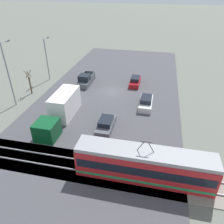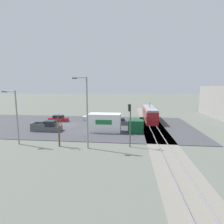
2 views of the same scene
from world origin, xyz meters
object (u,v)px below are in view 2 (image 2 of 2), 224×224
at_px(light_rail_tram, 150,114).
at_px(street_tree, 59,133).
at_px(box_truck, 112,124).
at_px(sedan_car_0, 58,119).
at_px(traffic_light_pole, 130,120).
at_px(street_lamp_mid_block, 15,113).
at_px(street_lamp_near_crossing, 86,109).
at_px(sedan_car_1, 119,122).
at_px(sedan_car_2, 92,117).
at_px(pickup_truck, 47,127).

distance_m(light_rail_tram, street_tree, 24.73).
height_order(box_truck, street_tree, street_tree).
bearing_deg(sedan_car_0, box_truck, -121.21).
distance_m(traffic_light_pole, street_lamp_mid_block, 16.05).
bearing_deg(box_truck, street_lamp_near_crossing, -16.15).
distance_m(traffic_light_pole, street_lamp_near_crossing, 6.05).
relative_size(light_rail_tram, sedan_car_1, 2.81).
distance_m(street_lamp_near_crossing, street_lamp_mid_block, 10.36).
relative_size(sedan_car_0, sedan_car_2, 0.93).
xyz_separation_m(box_truck, pickup_truck, (0.59, -12.06, -0.80)).
distance_m(sedan_car_1, street_lamp_near_crossing, 16.13).
height_order(sedan_car_2, street_lamp_mid_block, street_lamp_mid_block).
bearing_deg(box_truck, street_tree, -37.68).
height_order(sedan_car_0, traffic_light_pole, traffic_light_pole).
bearing_deg(street_tree, light_rail_tram, 144.65).
relative_size(light_rail_tram, street_tree, 3.13).
bearing_deg(light_rail_tram, street_lamp_mid_block, -46.10).
height_order(sedan_car_1, street_lamp_mid_block, street_lamp_mid_block).
distance_m(light_rail_tram, sedan_car_1, 8.91).
distance_m(box_truck, street_lamp_near_crossing, 9.77).
height_order(box_truck, pickup_truck, box_truck).
bearing_deg(sedan_car_1, street_lamp_mid_block, 136.62).
bearing_deg(street_tree, box_truck, 142.32).
bearing_deg(sedan_car_2, street_lamp_mid_block, 160.45).
xyz_separation_m(light_rail_tram, traffic_light_pole, (19.32, -4.66, 2.14)).
relative_size(street_tree, street_lamp_mid_block, 0.53).
bearing_deg(sedan_car_0, sedan_car_1, -97.39).
bearing_deg(sedan_car_2, street_lamp_near_crossing, -169.64).
distance_m(sedan_car_1, street_tree, 16.49).
height_order(sedan_car_2, traffic_light_pole, traffic_light_pole).
distance_m(street_tree, street_lamp_mid_block, 6.89).
bearing_deg(light_rail_tram, sedan_car_2, -86.12).
height_order(sedan_car_0, sedan_car_2, sedan_car_2).
distance_m(box_truck, sedan_car_0, 16.02).
bearing_deg(box_truck, traffic_light_pole, 23.19).
height_order(traffic_light_pole, street_tree, traffic_light_pole).
relative_size(box_truck, street_lamp_mid_block, 1.27).
bearing_deg(traffic_light_pole, pickup_truck, -114.32).
bearing_deg(sedan_car_2, sedan_car_0, 108.88).
bearing_deg(sedan_car_1, traffic_light_pole, -170.40).
relative_size(box_truck, sedan_car_2, 2.07).
relative_size(street_lamp_near_crossing, street_lamp_mid_block, 1.23).
height_order(sedan_car_0, sedan_car_1, sedan_car_0).
height_order(pickup_truck, traffic_light_pole, traffic_light_pole).
height_order(box_truck, traffic_light_pole, traffic_light_pole).
distance_m(pickup_truck, sedan_car_1, 14.69).
relative_size(pickup_truck, street_tree, 1.30).
xyz_separation_m(light_rail_tram, sedan_car_0, (3.54, -21.54, -0.96)).
bearing_deg(traffic_light_pole, street_tree, -84.97).
xyz_separation_m(traffic_light_pole, street_lamp_near_crossing, (1.18, -5.72, 1.60)).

